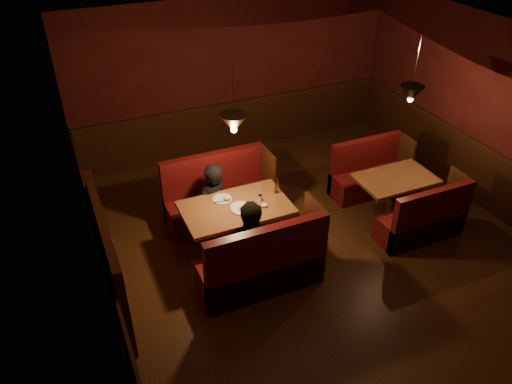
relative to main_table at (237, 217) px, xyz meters
name	(u,v)px	position (x,y,z in m)	size (l,w,h in m)	color
room	(312,197)	(0.85, -0.53, 0.44)	(6.02, 7.02, 2.92)	#512710
main_table	(237,217)	(0.00, 0.00, 0.00)	(1.48, 0.90, 1.04)	brown
main_bench_far	(218,200)	(0.02, 0.84, -0.26)	(1.63, 0.58, 1.11)	#450E17
main_bench_near	(263,268)	(0.02, -0.84, -0.26)	(1.63, 0.58, 1.11)	#450E17
second_table	(394,187)	(2.59, -0.11, -0.11)	(1.20, 0.76, 0.67)	brown
second_bench_far	(368,175)	(2.62, 0.60, -0.31)	(1.32, 0.49, 0.94)	#450E17
second_bench_near	(423,222)	(2.62, -0.83, -0.31)	(1.32, 0.49, 0.94)	#450E17
diner_a	(212,190)	(-0.17, 0.55, 0.16)	(0.56, 0.37, 1.54)	black
diner_b	(254,231)	(0.01, -0.57, 0.15)	(0.74, 0.58, 1.52)	black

